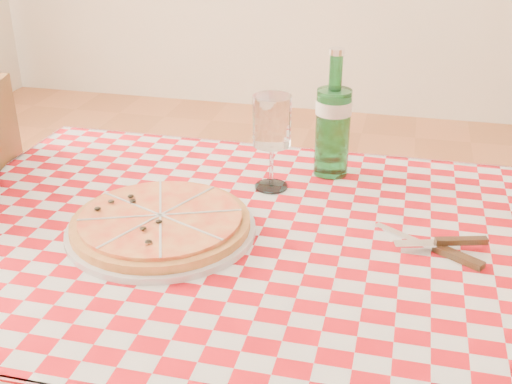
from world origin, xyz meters
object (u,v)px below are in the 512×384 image
dining_table (259,280)px  water_bottle (333,114)px  pizza_plate (161,222)px  wine_glass (272,143)px

dining_table → water_bottle: size_ratio=4.23×
pizza_plate → wine_glass: wine_glass is taller
pizza_plate → water_bottle: 0.46m
dining_table → water_bottle: water_bottle is taller
dining_table → wine_glass: 0.29m
pizza_plate → water_bottle: bearing=51.9°
wine_glass → water_bottle: bearing=42.6°
dining_table → wine_glass: (-0.02, 0.21, 0.20)m
pizza_plate → dining_table: bearing=9.9°
pizza_plate → wine_glass: bearing=56.9°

